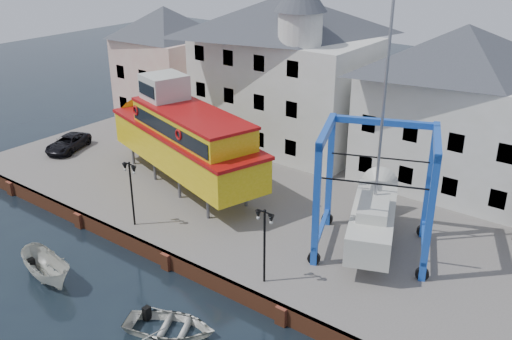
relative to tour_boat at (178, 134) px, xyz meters
The scene contains 13 objects.
ground 11.10m from the tour_boat, 49.98° to the right, with size 140.00×140.00×0.00m, color black.
hardstanding 8.31m from the tour_boat, 26.38° to the left, with size 44.00×22.00×1.00m, color #5F5956.
quay_wall 10.83m from the tour_boat, 49.59° to the right, with size 44.00×0.47×1.00m.
building_pink 15.46m from the tour_boat, 138.29° to the left, with size 8.00×7.00×10.30m.
building_white_main 11.12m from the tour_boat, 81.17° to the left, with size 14.00×8.30×14.00m.
building_white_right 19.27m from the tour_boat, 35.89° to the left, with size 12.00×8.00×11.20m.
lamp_post_left 7.04m from the tour_boat, 68.99° to the right, with size 1.12×0.32×4.20m.
lamp_post_right 14.14m from the tour_boat, 27.67° to the right, with size 1.12×0.32×4.20m.
tour_boat is the anchor object (origin of this frame).
travel_lift 15.17m from the tour_boat, ahead, with size 7.79×9.28×13.71m.
van 11.88m from the tour_boat, behind, with size 2.03×4.40×1.22m, color black.
motorboat_a 13.51m from the tour_boat, 80.29° to the right, with size 1.69×4.49×1.73m, color beige.
motorboat_b 16.37m from the tour_boat, 47.47° to the right, with size 3.19×4.47×0.93m, color beige.
Camera 1 is at (20.84, -18.79, 18.06)m, focal length 40.00 mm.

